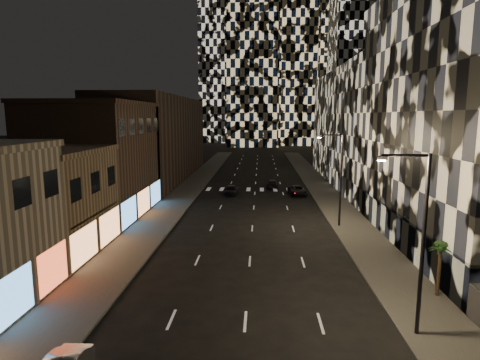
# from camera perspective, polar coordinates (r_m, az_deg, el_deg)

# --- Properties ---
(sidewalk_left) EXTENTS (4.00, 120.00, 0.15)m
(sidewalk_left) POSITION_cam_1_polar(r_m,az_deg,el_deg) (60.89, -7.29, -1.18)
(sidewalk_left) COLOR #47443F
(sidewalk_left) RESTS_ON ground
(sidewalk_right) EXTENTS (4.00, 120.00, 0.15)m
(sidewalk_right) POSITION_cam_1_polar(r_m,az_deg,el_deg) (60.65, 11.66, -1.34)
(sidewalk_right) COLOR #47443F
(sidewalk_right) RESTS_ON ground
(curb_left) EXTENTS (0.20, 120.00, 0.15)m
(curb_left) POSITION_cam_1_polar(r_m,az_deg,el_deg) (60.56, -5.33, -1.21)
(curb_left) COLOR #4C4C47
(curb_left) RESTS_ON ground
(curb_right) EXTENTS (0.20, 120.00, 0.15)m
(curb_right) POSITION_cam_1_polar(r_m,az_deg,el_deg) (60.37, 9.69, -1.33)
(curb_right) COLOR #4C4C47
(curb_right) RESTS_ON ground
(retail_tan) EXTENTS (10.00, 10.00, 8.00)m
(retail_tan) POSITION_cam_1_polar(r_m,az_deg,el_deg) (35.48, -27.18, -3.08)
(retail_tan) COLOR #836A4E
(retail_tan) RESTS_ON ground
(retail_brown) EXTENTS (10.00, 15.00, 12.00)m
(retail_brown) POSITION_cam_1_polar(r_m,az_deg,el_deg) (46.27, -19.66, 2.53)
(retail_brown) COLOR #473328
(retail_brown) RESTS_ON ground
(retail_filler_left) EXTENTS (10.00, 40.00, 14.00)m
(retail_filler_left) POSITION_cam_1_polar(r_m,az_deg,el_deg) (71.31, -11.55, 5.81)
(retail_filler_left) COLOR #473328
(retail_filler_left) RESTS_ON ground
(midrise_base) EXTENTS (0.60, 25.00, 3.00)m
(midrise_base) POSITION_cam_1_polar(r_m,az_deg,el_deg) (36.62, 21.36, -6.36)
(midrise_base) COLOR #383838
(midrise_base) RESTS_ON ground
(midrise_filler_right) EXTENTS (16.00, 40.00, 18.00)m
(midrise_filler_right) POSITION_cam_1_polar(r_m,az_deg,el_deg) (68.74, 19.34, 7.04)
(midrise_filler_right) COLOR #232326
(midrise_filler_right) RESTS_ON ground
(tower_center_low) EXTENTS (18.00, 18.00, 95.00)m
(tower_center_low) POSITION_cam_1_polar(r_m,az_deg,el_deg) (153.42, 1.96, 22.91)
(tower_center_low) COLOR black
(tower_center_low) RESTS_ON ground
(streetlight_near) EXTENTS (2.55, 0.25, 9.00)m
(streetlight_near) POSITION_cam_1_polar(r_m,az_deg,el_deg) (21.17, 24.09, -6.81)
(streetlight_near) COLOR black
(streetlight_near) RESTS_ON sidewalk_right
(streetlight_far) EXTENTS (2.55, 0.25, 9.00)m
(streetlight_far) POSITION_cam_1_polar(r_m,az_deg,el_deg) (40.08, 13.85, 0.93)
(streetlight_far) COLOR black
(streetlight_far) RESTS_ON sidewalk_right
(car_dark_midlane) EXTENTS (1.85, 4.07, 1.35)m
(car_dark_midlane) POSITION_cam_1_polar(r_m,az_deg,el_deg) (55.80, -1.28, -1.42)
(car_dark_midlane) COLOR black
(car_dark_midlane) RESTS_ON ground
(car_dark_oncoming) EXTENTS (1.90, 4.29, 1.22)m
(car_dark_oncoming) POSITION_cam_1_polar(r_m,az_deg,el_deg) (61.55, 4.61, -0.52)
(car_dark_oncoming) COLOR black
(car_dark_oncoming) RESTS_ON ground
(car_dark_rightlane) EXTENTS (2.62, 4.73, 1.25)m
(car_dark_rightlane) POSITION_cam_1_polar(r_m,az_deg,el_deg) (56.24, 8.14, -1.48)
(car_dark_rightlane) COLOR black
(car_dark_rightlane) RESTS_ON ground
(palm_tree) EXTENTS (1.68, 1.72, 3.36)m
(palm_tree) POSITION_cam_1_polar(r_m,az_deg,el_deg) (26.94, 26.62, -9.04)
(palm_tree) COLOR #47331E
(palm_tree) RESTS_ON sidewalk_right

